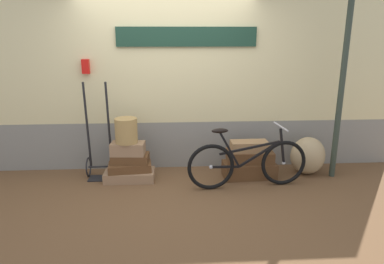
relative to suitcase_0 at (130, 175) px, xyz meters
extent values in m
cube|color=brown|center=(0.54, -0.29, -0.10)|extent=(9.05, 5.20, 0.06)
cube|color=gray|center=(0.54, 0.56, 0.29)|extent=(7.05, 0.20, 0.71)
cube|color=beige|center=(0.54, 0.56, 1.61)|extent=(7.05, 0.20, 1.93)
cube|color=#193828|center=(0.84, 0.44, 1.89)|extent=(1.98, 0.04, 0.27)
cube|color=red|center=(-0.59, 0.42, 1.48)|extent=(0.10, 0.08, 0.20)
cylinder|color=#2D382D|center=(2.92, -0.04, 1.25)|extent=(0.08, 0.08, 2.64)
cube|color=#937051|center=(0.00, 0.00, 0.00)|extent=(0.70, 0.37, 0.14)
cube|color=brown|center=(0.01, 0.00, 0.12)|extent=(0.61, 0.35, 0.11)
cube|color=brown|center=(0.01, 0.04, 0.24)|extent=(0.53, 0.32, 0.12)
cube|color=#937051|center=(-0.01, 0.02, 0.39)|extent=(0.48, 0.28, 0.18)
cube|color=brown|center=(1.71, 0.01, 0.04)|extent=(0.76, 0.41, 0.22)
cube|color=brown|center=(1.72, 0.05, 0.23)|extent=(0.67, 0.37, 0.16)
cube|color=#9E754C|center=(1.70, 0.03, 0.39)|extent=(0.53, 0.26, 0.15)
cylinder|color=#A8844C|center=(-0.02, 0.02, 0.65)|extent=(0.31, 0.31, 0.34)
torus|color=black|center=(-0.61, 0.17, 0.07)|extent=(0.02, 0.28, 0.28)
torus|color=black|center=(-0.25, 0.17, 0.07)|extent=(0.02, 0.28, 0.28)
cylinder|color=black|center=(-0.43, 0.17, 0.07)|extent=(0.36, 0.02, 0.02)
cylinder|color=black|center=(-0.58, 0.17, 0.69)|extent=(0.03, 0.12, 1.23)
cylinder|color=black|center=(-0.28, 0.17, 0.69)|extent=(0.03, 0.12, 1.23)
cube|color=black|center=(-0.43, 0.06, -0.06)|extent=(0.32, 0.22, 0.02)
ellipsoid|color=tan|center=(2.59, 0.08, 0.21)|extent=(0.50, 0.42, 0.55)
torus|color=black|center=(1.11, -0.38, 0.24)|extent=(0.63, 0.10, 0.63)
sphere|color=#B2B2B7|center=(1.11, -0.38, 0.24)|extent=(0.05, 0.05, 0.05)
torus|color=black|center=(2.11, -0.29, 0.24)|extent=(0.63, 0.10, 0.63)
sphere|color=#B2B2B7|center=(2.11, -0.29, 0.24)|extent=(0.05, 0.05, 0.05)
cube|color=black|center=(1.76, -0.32, 0.39)|extent=(0.56, 0.08, 0.35)
cube|color=black|center=(1.35, -0.36, 0.47)|extent=(0.30, 0.05, 0.50)
cube|color=black|center=(1.30, -0.36, 0.24)|extent=(0.38, 0.06, 0.04)
cube|color=black|center=(1.62, -0.34, 0.48)|extent=(0.82, 0.10, 0.16)
cube|color=black|center=(2.07, -0.30, 0.49)|extent=(0.11, 0.04, 0.49)
ellipsoid|color=black|center=(1.22, -0.37, 0.73)|extent=(0.23, 0.11, 0.06)
cylinder|color=#A5A5AD|center=(2.03, -0.30, 0.76)|extent=(0.06, 0.46, 0.02)
camera|label=1|loc=(0.59, -4.66, 1.92)|focal=32.90mm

